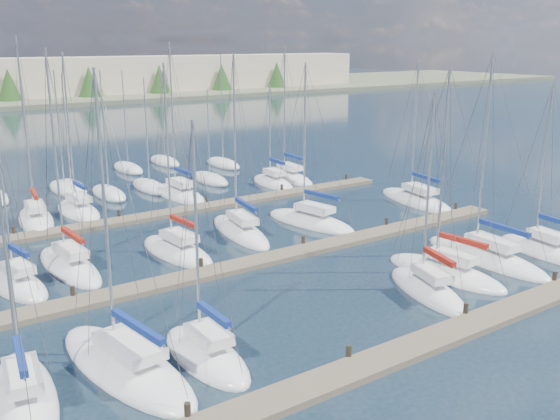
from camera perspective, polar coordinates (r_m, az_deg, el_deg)
ground at (r=80.07m, az=-19.26°, el=4.35°), size 400.00×400.00×0.00m
dock_near at (r=30.90m, az=13.11°, el=-11.76°), size 44.00×1.93×1.10m
dock_mid at (r=40.69m, az=-1.63°, el=-4.62°), size 44.00×1.93×1.10m
dock_far at (r=52.42m, az=-10.07°, el=-0.28°), size 44.00×1.93×1.10m
sailboat_p at (r=58.62m, az=-9.18°, el=1.45°), size 2.96×8.70×14.60m
sailboat_d at (r=36.86m, az=13.35°, el=-7.16°), size 4.25×7.68×12.21m
sailboat_o at (r=54.96m, az=-17.95°, el=-0.03°), size 2.75×7.37×13.85m
sailboat_g at (r=46.08m, az=22.83°, el=-3.40°), size 3.54×7.42×12.14m
sailboat_e at (r=39.82m, az=14.88°, el=-5.56°), size 3.56×8.58×13.28m
sailboat_i at (r=41.76m, az=-18.68°, el=-4.87°), size 2.86×8.90×14.32m
sailboat_a at (r=27.99m, az=-22.33°, el=-15.55°), size 3.58×8.40×11.76m
sailboat_f at (r=43.34m, az=18.27°, el=-4.12°), size 3.46×10.13×14.03m
sailboat_l at (r=49.24m, az=2.82°, el=-1.04°), size 4.32×9.08×13.15m
sailboat_m at (r=56.91m, az=12.35°, el=0.86°), size 4.61×9.97×13.19m
sailboat_b at (r=29.01m, az=-13.94°, el=-13.67°), size 4.47×10.47×13.71m
sailboat_j at (r=42.86m, az=-9.39°, el=-3.74°), size 3.32×8.10×13.36m
sailboat_r at (r=65.19m, az=0.72°, el=3.05°), size 3.18×8.87×14.18m
sailboat_h at (r=39.66m, az=-22.85°, el=-6.37°), size 3.37×6.56×10.91m
sailboat_q at (r=62.47m, az=-0.65°, el=2.49°), size 3.27×7.32×10.57m
sailboat_c at (r=29.22m, az=-6.75°, el=-13.04°), size 2.62×6.76×11.53m
sailboat_n at (r=53.38m, az=-21.41°, el=-0.78°), size 3.77×8.70×15.09m
sailboat_k at (r=46.72m, az=-3.64°, el=-1.94°), size 3.95×9.48×13.89m
distant_boats at (r=63.52m, az=-18.94°, el=1.98°), size 36.93×20.75×13.30m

